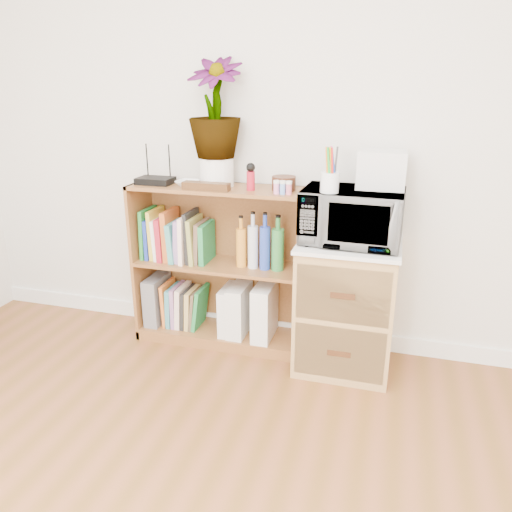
% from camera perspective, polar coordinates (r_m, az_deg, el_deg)
% --- Properties ---
extents(skirting_board, '(4.00, 0.02, 0.10)m').
position_cam_1_polar(skirting_board, '(3.13, 2.97, -8.31)').
color(skirting_board, white).
rests_on(skirting_board, ground).
extents(bookshelf, '(1.00, 0.30, 0.95)m').
position_cam_1_polar(bookshelf, '(2.92, -4.22, -1.26)').
color(bookshelf, brown).
rests_on(bookshelf, ground).
extents(wicker_unit, '(0.50, 0.45, 0.70)m').
position_cam_1_polar(wicker_unit, '(2.75, 10.22, -5.74)').
color(wicker_unit, '#9E7542').
rests_on(wicker_unit, ground).
extents(microwave, '(0.51, 0.35, 0.27)m').
position_cam_1_polar(microwave, '(2.57, 10.87, 4.47)').
color(microwave, silver).
rests_on(microwave, wicker_unit).
extents(pen_cup, '(0.09, 0.09, 0.10)m').
position_cam_1_polar(pen_cup, '(2.44, 8.42, 8.33)').
color(pen_cup, white).
rests_on(pen_cup, microwave).
extents(small_appliance, '(0.23, 0.19, 0.19)m').
position_cam_1_polar(small_appliance, '(2.59, 14.19, 9.57)').
color(small_appliance, silver).
rests_on(small_appliance, microwave).
extents(router, '(0.20, 0.14, 0.04)m').
position_cam_1_polar(router, '(2.92, -11.43, 8.44)').
color(router, black).
rests_on(router, bookshelf).
extents(white_bowl, '(0.13, 0.13, 0.03)m').
position_cam_1_polar(white_bowl, '(2.82, -7.82, 8.24)').
color(white_bowl, silver).
rests_on(white_bowl, bookshelf).
extents(plant_pot, '(0.19, 0.19, 0.16)m').
position_cam_1_polar(plant_pot, '(2.80, -4.51, 9.57)').
color(plant_pot, white).
rests_on(plant_pot, bookshelf).
extents(potted_plant, '(0.29, 0.29, 0.52)m').
position_cam_1_polar(potted_plant, '(2.76, -4.70, 16.50)').
color(potted_plant, '#2F6E2C').
rests_on(potted_plant, plant_pot).
extents(trinket_box, '(0.26, 0.06, 0.04)m').
position_cam_1_polar(trinket_box, '(2.70, -5.73, 7.94)').
color(trinket_box, '#3B2110').
rests_on(trinket_box, bookshelf).
extents(kokeshi_doll, '(0.04, 0.04, 0.10)m').
position_cam_1_polar(kokeshi_doll, '(2.68, -0.61, 8.57)').
color(kokeshi_doll, '#A91427').
rests_on(kokeshi_doll, bookshelf).
extents(wooden_bowl, '(0.13, 0.13, 0.07)m').
position_cam_1_polar(wooden_bowl, '(2.69, 3.19, 8.29)').
color(wooden_bowl, '#3C1E10').
rests_on(wooden_bowl, bookshelf).
extents(paint_jars, '(0.11, 0.04, 0.05)m').
position_cam_1_polar(paint_jars, '(2.59, 3.06, 7.64)').
color(paint_jars, pink).
rests_on(paint_jars, bookshelf).
extents(file_box, '(0.09, 0.24, 0.30)m').
position_cam_1_polar(file_box, '(3.18, -11.19, -4.83)').
color(file_box, slate).
rests_on(file_box, bookshelf).
extents(magazine_holder_left, '(0.09, 0.23, 0.29)m').
position_cam_1_polar(magazine_holder_left, '(2.99, -2.93, -6.13)').
color(magazine_holder_left, silver).
rests_on(magazine_holder_left, bookshelf).
extents(magazine_holder_mid, '(0.10, 0.24, 0.31)m').
position_cam_1_polar(magazine_holder_mid, '(2.97, -1.91, -6.11)').
color(magazine_holder_mid, silver).
rests_on(magazine_holder_mid, bookshelf).
extents(magazine_holder_right, '(0.10, 0.26, 0.33)m').
position_cam_1_polar(magazine_holder_right, '(2.93, 0.99, -6.29)').
color(magazine_holder_right, white).
rests_on(magazine_holder_right, bookshelf).
extents(cookbooks, '(0.40, 0.20, 0.30)m').
position_cam_1_polar(cookbooks, '(2.97, -9.08, 2.08)').
color(cookbooks, '#217E2F').
rests_on(cookbooks, bookshelf).
extents(liquor_bottles, '(0.28, 0.07, 0.32)m').
position_cam_1_polar(liquor_bottles, '(2.79, 0.67, 1.64)').
color(liquor_bottles, orange).
rests_on(liquor_bottles, bookshelf).
extents(lower_books, '(0.26, 0.19, 0.27)m').
position_cam_1_polar(lower_books, '(3.11, -8.18, -5.64)').
color(lower_books, orange).
rests_on(lower_books, bookshelf).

